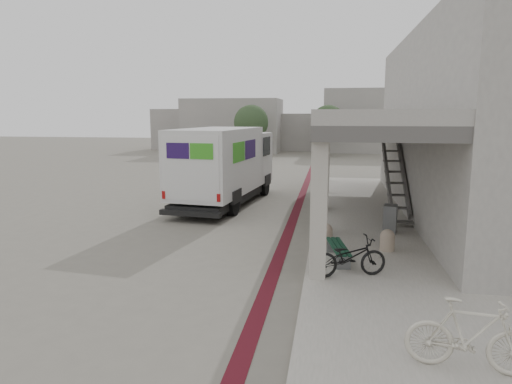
% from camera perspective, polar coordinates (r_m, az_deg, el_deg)
% --- Properties ---
extents(ground, '(120.00, 120.00, 0.00)m').
position_cam_1_polar(ground, '(14.62, -0.22, -5.86)').
color(ground, '#69645A').
rests_on(ground, ground).
extents(bike_lane_stripe, '(0.35, 40.00, 0.01)m').
position_cam_1_polar(bike_lane_stripe, '(16.42, 4.40, -4.13)').
color(bike_lane_stripe, '#4F0F19').
rests_on(bike_lane_stripe, ground).
extents(sidewalk, '(4.40, 28.00, 0.12)m').
position_cam_1_polar(sidewalk, '(14.51, 15.65, -6.10)').
color(sidewalk, gray).
rests_on(sidewalk, ground).
extents(transit_building, '(7.60, 17.00, 7.00)m').
position_cam_1_polar(transit_building, '(18.94, 23.25, 7.34)').
color(transit_building, gray).
rests_on(transit_building, ground).
extents(distant_backdrop, '(28.00, 10.00, 6.50)m').
position_cam_1_polar(distant_backdrop, '(50.06, 3.43, 8.28)').
color(distant_backdrop, gray).
rests_on(distant_backdrop, ground).
extents(tree_left, '(3.20, 3.20, 4.80)m').
position_cam_1_polar(tree_left, '(42.54, -0.60, 8.69)').
color(tree_left, '#38281C').
rests_on(tree_left, ground).
extents(tree_mid, '(3.20, 3.20, 4.80)m').
position_cam_1_polar(tree_mid, '(43.90, 9.00, 8.61)').
color(tree_mid, '#38281C').
rests_on(tree_mid, ground).
extents(tree_right, '(3.20, 3.20, 4.80)m').
position_cam_1_polar(tree_right, '(43.57, 19.67, 8.16)').
color(tree_right, '#38281C').
rests_on(tree_right, ground).
extents(fedex_truck, '(3.30, 8.07, 3.35)m').
position_cam_1_polar(fedex_truck, '(19.95, -3.91, 3.52)').
color(fedex_truck, black).
rests_on(fedex_truck, ground).
extents(bench, '(0.66, 1.74, 0.40)m').
position_cam_1_polar(bench, '(12.26, 10.23, -7.11)').
color(bench, slate).
rests_on(bench, sidewalk).
extents(bollard_near, '(0.41, 0.41, 0.61)m').
position_cam_1_polar(bollard_near, '(13.44, 16.10, -5.77)').
color(bollard_near, tan).
rests_on(bollard_near, sidewalk).
extents(bollard_far, '(0.44, 0.44, 0.65)m').
position_cam_1_polar(bollard_far, '(13.62, 8.63, -5.19)').
color(bollard_far, tan).
rests_on(bollard_far, sidewalk).
extents(utility_cabinet, '(0.51, 0.61, 0.90)m').
position_cam_1_polar(utility_cabinet, '(15.46, 16.42, -3.22)').
color(utility_cabinet, slate).
rests_on(utility_cabinet, sidewalk).
extents(bicycle_black, '(1.93, 1.19, 0.96)m').
position_cam_1_polar(bicycle_black, '(11.08, 11.54, -7.95)').
color(bicycle_black, black).
rests_on(bicycle_black, sidewalk).
extents(bicycle_cream, '(1.93, 0.77, 1.13)m').
position_cam_1_polar(bicycle_cream, '(7.77, 25.28, -15.90)').
color(bicycle_cream, beige).
rests_on(bicycle_cream, sidewalk).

